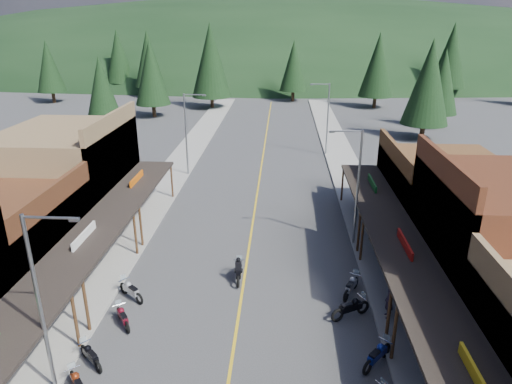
% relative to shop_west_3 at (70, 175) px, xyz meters
% --- Properties ---
extents(ground, '(220.00, 220.00, 0.00)m').
position_rel_shop_west_3_xyz_m(ground, '(13.78, -11.30, -3.52)').
color(ground, '#38383A').
rests_on(ground, ground).
extents(centerline, '(0.15, 90.00, 0.01)m').
position_rel_shop_west_3_xyz_m(centerline, '(13.78, 8.70, -3.51)').
color(centerline, gold).
rests_on(centerline, ground).
extents(sidewalk_west, '(3.40, 94.00, 0.15)m').
position_rel_shop_west_3_xyz_m(sidewalk_west, '(5.08, 8.70, -3.44)').
color(sidewalk_west, gray).
rests_on(sidewalk_west, ground).
extents(sidewalk_east, '(3.40, 94.00, 0.15)m').
position_rel_shop_west_3_xyz_m(sidewalk_east, '(22.48, 8.70, -3.44)').
color(sidewalk_east, gray).
rests_on(sidewalk_east, ground).
extents(shop_west_3, '(10.90, 10.20, 8.20)m').
position_rel_shop_west_3_xyz_m(shop_west_3, '(0.00, 0.00, 0.00)').
color(shop_west_3, brown).
rests_on(shop_west_3, ground).
extents(shop_east_2, '(10.90, 9.00, 8.20)m').
position_rel_shop_west_3_xyz_m(shop_east_2, '(27.57, -9.60, -0.00)').
color(shop_east_2, '#562B19').
rests_on(shop_east_2, ground).
extents(shop_east_3, '(10.90, 10.20, 6.20)m').
position_rel_shop_west_3_xyz_m(shop_east_3, '(27.54, 0.00, -0.99)').
color(shop_east_3, '#4C2D16').
rests_on(shop_east_3, ground).
extents(streetlight_0, '(2.16, 0.18, 8.00)m').
position_rel_shop_west_3_xyz_m(streetlight_0, '(6.83, -17.30, 0.94)').
color(streetlight_0, gray).
rests_on(streetlight_0, ground).
extents(streetlight_1, '(2.16, 0.18, 8.00)m').
position_rel_shop_west_3_xyz_m(streetlight_1, '(6.83, 10.70, 0.94)').
color(streetlight_1, gray).
rests_on(streetlight_1, ground).
extents(streetlight_2, '(2.16, 0.18, 8.00)m').
position_rel_shop_west_3_xyz_m(streetlight_2, '(20.74, -3.30, 0.94)').
color(streetlight_2, gray).
rests_on(streetlight_2, ground).
extents(streetlight_3, '(2.16, 0.18, 8.00)m').
position_rel_shop_west_3_xyz_m(streetlight_3, '(20.74, 18.70, 0.94)').
color(streetlight_3, gray).
rests_on(streetlight_3, ground).
extents(ridge_hill, '(310.00, 140.00, 60.00)m').
position_rel_shop_west_3_xyz_m(ridge_hill, '(13.78, 123.70, -3.52)').
color(ridge_hill, black).
rests_on(ridge_hill, ground).
extents(pine_0, '(5.04, 5.04, 11.00)m').
position_rel_shop_west_3_xyz_m(pine_0, '(-26.22, 50.70, 2.96)').
color(pine_0, black).
rests_on(pine_0, ground).
extents(pine_1, '(5.88, 5.88, 12.50)m').
position_rel_shop_west_3_xyz_m(pine_1, '(-10.22, 58.70, 3.72)').
color(pine_1, black).
rests_on(pine_1, ground).
extents(pine_2, '(6.72, 6.72, 14.00)m').
position_rel_shop_west_3_xyz_m(pine_2, '(3.78, 46.70, 4.47)').
color(pine_2, black).
rests_on(pine_2, ground).
extents(pine_3, '(5.04, 5.04, 11.00)m').
position_rel_shop_west_3_xyz_m(pine_3, '(17.78, 54.70, 2.96)').
color(pine_3, black).
rests_on(pine_3, ground).
extents(pine_4, '(5.88, 5.88, 12.50)m').
position_rel_shop_west_3_xyz_m(pine_4, '(31.78, 48.70, 3.72)').
color(pine_4, black).
rests_on(pine_4, ground).
extents(pine_5, '(6.72, 6.72, 14.00)m').
position_rel_shop_west_3_xyz_m(pine_5, '(47.78, 60.70, 4.47)').
color(pine_5, black).
rests_on(pine_5, ground).
extents(pine_7, '(5.88, 5.88, 12.50)m').
position_rel_shop_west_3_xyz_m(pine_7, '(-18.22, 64.70, 3.72)').
color(pine_7, black).
rests_on(pine_7, ground).
extents(pine_8, '(4.48, 4.48, 10.00)m').
position_rel_shop_west_3_xyz_m(pine_8, '(-8.22, 28.70, 2.46)').
color(pine_8, black).
rests_on(pine_8, ground).
extents(pine_9, '(4.93, 4.93, 10.80)m').
position_rel_shop_west_3_xyz_m(pine_9, '(37.78, 33.70, 2.86)').
color(pine_9, black).
rests_on(pine_9, ground).
extents(pine_10, '(5.38, 5.38, 11.60)m').
position_rel_shop_west_3_xyz_m(pine_10, '(-4.22, 38.70, 3.27)').
color(pine_10, black).
rests_on(pine_10, ground).
extents(pine_11, '(5.82, 5.82, 12.40)m').
position_rel_shop_west_3_xyz_m(pine_11, '(33.78, 26.70, 3.67)').
color(pine_11, black).
rests_on(pine_11, ground).
extents(bike_west_5, '(1.78, 1.94, 1.13)m').
position_rel_shop_west_3_xyz_m(bike_west_5, '(7.73, -17.45, -2.95)').
color(bike_west_5, maroon).
rests_on(bike_west_5, ground).
extents(bike_west_6, '(1.85, 1.79, 1.11)m').
position_rel_shop_west_3_xyz_m(bike_west_6, '(7.57, -15.74, -2.97)').
color(bike_west_6, black).
rests_on(bike_west_6, ground).
extents(bike_west_7, '(1.63, 1.95, 1.10)m').
position_rel_shop_west_3_xyz_m(bike_west_7, '(8.08, -12.91, -2.97)').
color(bike_west_7, maroon).
rests_on(bike_west_7, ground).
extents(bike_west_8, '(2.07, 1.87, 1.20)m').
position_rel_shop_west_3_xyz_m(bike_west_8, '(7.75, -10.59, -2.92)').
color(bike_west_8, '#A8A9AE').
rests_on(bike_west_8, ground).
extents(bike_east_6, '(1.96, 2.09, 1.23)m').
position_rel_shop_west_3_xyz_m(bike_east_6, '(20.26, -15.05, -2.91)').
color(bike_east_6, navy).
rests_on(bike_east_6, ground).
extents(bike_east_7, '(2.34, 1.74, 1.29)m').
position_rel_shop_west_3_xyz_m(bike_east_7, '(19.56, -11.58, -2.88)').
color(bike_east_7, black).
rests_on(bike_east_7, ground).
extents(bike_east_8, '(1.61, 2.21, 1.21)m').
position_rel_shop_west_3_xyz_m(bike_east_8, '(19.87, -9.49, -2.91)').
color(bike_east_8, '#A3A1A7').
rests_on(bike_east_8, ground).
extents(rider_on_bike, '(0.80, 2.17, 1.63)m').
position_rel_shop_west_3_xyz_m(rider_on_bike, '(13.49, -8.33, -2.87)').
color(rider_on_bike, black).
rests_on(rider_on_bike, ground).
extents(pedestrian_east_a, '(0.43, 0.65, 1.78)m').
position_rel_shop_west_3_xyz_m(pedestrian_east_a, '(21.44, -11.62, -2.48)').
color(pedestrian_east_a, '#2B2132').
rests_on(pedestrian_east_a, sidewalk_east).
extents(pedestrian_east_b, '(1.01, 0.99, 1.85)m').
position_rel_shop_west_3_xyz_m(pedestrian_east_b, '(22.20, -2.64, -2.45)').
color(pedestrian_east_b, brown).
rests_on(pedestrian_east_b, sidewalk_east).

